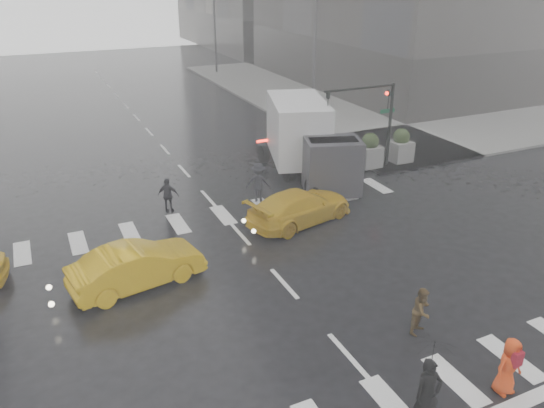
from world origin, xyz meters
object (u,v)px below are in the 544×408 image
pedestrian_orange (509,366)px  box_truck (306,138)px  pedestrian_brown (422,311)px  taxi_mid (137,266)px  traffic_signal_pole (375,110)px

pedestrian_orange → box_truck: 15.79m
pedestrian_brown → taxi_mid: (-6.93, 6.00, -0.00)m
box_truck → pedestrian_orange: bearing=-81.8°
pedestrian_brown → pedestrian_orange: (0.36, -2.81, 0.06)m
pedestrian_brown → pedestrian_orange: bearing=-107.5°
pedestrian_orange → taxi_mid: 11.44m
traffic_signal_pole → pedestrian_orange: traffic_signal_pole is taller
pedestrian_brown → box_truck: (3.02, 12.71, 1.25)m
box_truck → taxi_mid: bearing=-128.1°
taxi_mid → pedestrian_brown: bearing=-141.3°
traffic_signal_pole → taxi_mid: traffic_signal_pole is taller
pedestrian_brown → pedestrian_orange: pedestrian_orange is taller
pedestrian_brown → taxi_mid: size_ratio=0.33×
pedestrian_orange → box_truck: (2.65, 15.52, 1.19)m
pedestrian_brown → box_truck: 13.13m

